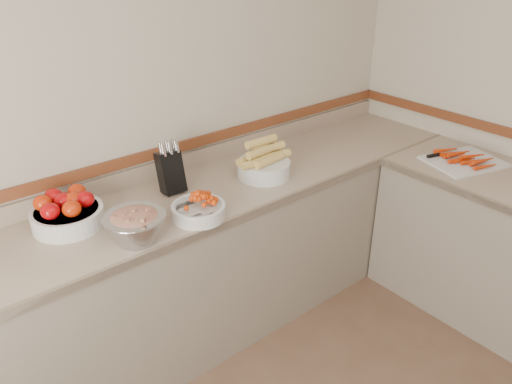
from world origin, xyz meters
TOP-DOWN VIEW (x-y plane):
  - back_wall at (0.00, 2.00)m, footprint 4.00×0.00m
  - counter_back at (0.00, 1.68)m, footprint 4.00×0.65m
  - knife_block at (0.13, 1.80)m, footprint 0.13×0.16m
  - tomato_bowl at (-0.43, 1.80)m, footprint 0.33×0.33m
  - cherry_tomato_bowl at (0.09, 1.47)m, footprint 0.26×0.26m
  - corn_bowl at (0.64, 1.63)m, footprint 0.33×0.30m
  - rhubarb_bowl at (-0.25, 1.47)m, footprint 0.28×0.28m
  - cutting_board at (1.69, 1.00)m, footprint 0.51×0.44m

SIDE VIEW (x-z plane):
  - counter_back at x=0.00m, z-range -0.09..0.99m
  - cutting_board at x=1.69m, z-range 0.89..0.95m
  - cherry_tomato_bowl at x=0.09m, z-range 0.88..1.02m
  - tomato_bowl at x=-0.43m, z-range 0.89..1.05m
  - corn_bowl at x=0.64m, z-range 0.86..1.08m
  - rhubarb_bowl at x=-0.25m, z-range 0.90..1.06m
  - knife_block at x=0.13m, z-range 0.87..1.16m
  - back_wall at x=0.00m, z-range -0.70..3.30m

